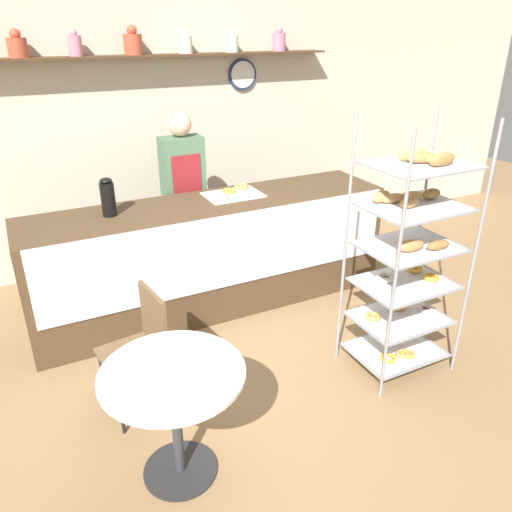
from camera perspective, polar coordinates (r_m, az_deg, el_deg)
name	(u,v)px	position (r m, az deg, el deg)	size (l,w,h in m)	color
ground_plane	(285,386)	(3.76, 3.32, -14.57)	(14.00, 14.00, 0.00)	olive
back_wall	(162,132)	(5.42, -10.64, 13.76)	(10.00, 0.30, 2.70)	beige
display_counter	(213,255)	(4.51, -4.95, 0.15)	(3.20, 0.73, 1.00)	#4C3823
pastry_rack	(408,255)	(3.65, 16.99, 0.12)	(0.72, 0.55, 1.87)	gray
person_worker	(184,193)	(4.83, -8.23, 7.10)	(0.39, 0.23, 1.68)	#282833
cafe_table	(174,397)	(2.85, -9.32, -15.66)	(0.79, 0.79, 0.72)	#262628
cafe_chair	(143,340)	(3.37, -12.83, -9.38)	(0.43, 0.43, 0.86)	black
coffee_carafe	(108,197)	(4.12, -16.57, 6.44)	(0.11, 0.11, 0.31)	black
donut_tray_counter	(235,193)	(4.50, -2.38, 7.19)	(0.50, 0.36, 0.05)	white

